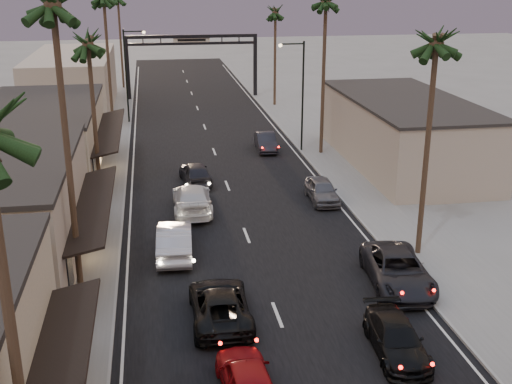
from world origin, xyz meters
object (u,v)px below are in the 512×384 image
object	(u,v)px
palm_lc	(87,36)
curbside_near	(398,270)
curbside_black	(396,339)
streetlight_right	(300,88)
streetlight_left	(129,68)
arch	(192,50)
oncoming_pickup	(220,304)
palm_ra	(437,34)
oncoming_red	(248,380)
oncoming_silver	(175,240)
palm_rc	(275,8)

from	to	relation	value
palm_lc	curbside_near	distance (m)	23.29
curbside_black	palm_lc	bearing A→B (deg)	125.34
streetlight_right	streetlight_left	size ratio (longest dim) A/B	1.00
arch	oncoming_pickup	distance (m)	51.29
palm_lc	palm_ra	distance (m)	20.99
palm_ra	oncoming_pickup	xyz separation A→B (m)	(-11.12, -5.00, -10.70)
oncoming_red	oncoming_pickup	size ratio (longest dim) A/B	0.83
palm_lc	curbside_black	size ratio (longest dim) A/B	2.67
oncoming_red	streetlight_right	bearing A→B (deg)	-109.09
arch	streetlight_left	size ratio (longest dim) A/B	1.69
arch	oncoming_silver	distance (m)	44.41
palm_rc	curbside_near	xyz separation A→B (m)	(-2.40, -43.17, -9.66)
streetlight_left	curbside_near	bearing A→B (deg)	-70.56
streetlight_left	palm_lc	size ratio (longest dim) A/B	0.74
arch	oncoming_silver	world-z (taller)	arch
oncoming_silver	curbside_black	distance (m)	13.46
streetlight_right	curbside_black	distance (m)	30.18
arch	curbside_near	xyz separation A→B (m)	(6.20, -49.17, -4.73)
streetlight_left	oncoming_pickup	xyz separation A→B (m)	(4.40, -39.00, -4.58)
palm_rc	curbside_black	distance (m)	49.86
arch	palm_lc	xyz separation A→B (m)	(-8.60, -34.00, 4.94)
palm_rc	curbside_near	bearing A→B (deg)	-93.18
oncoming_red	palm_ra	bearing A→B (deg)	-138.70
arch	palm_rc	bearing A→B (deg)	-34.89
palm_lc	oncoming_silver	distance (m)	14.55
oncoming_pickup	oncoming_silver	bearing A→B (deg)	-76.47
palm_rc	oncoming_red	distance (m)	52.54
palm_ra	curbside_near	bearing A→B (deg)	-127.10
oncoming_red	curbside_near	distance (m)	11.11
palm_rc	curbside_black	size ratio (longest dim) A/B	2.67
palm_rc	oncoming_silver	xyz separation A→B (m)	(-12.73, -37.97, -9.62)
streetlight_right	oncoming_silver	xyz separation A→B (m)	(-11.05, -18.97, -4.48)
palm_ra	palm_rc	distance (m)	40.01
streetlight_right	oncoming_pickup	world-z (taller)	streetlight_right
streetlight_left	palm_ra	size ratio (longest dim) A/B	0.68
palm_rc	oncoming_pickup	bearing A→B (deg)	-103.88
palm_lc	curbside_near	xyz separation A→B (m)	(14.80, -15.17, -9.66)
palm_ra	oncoming_silver	size ratio (longest dim) A/B	2.56
arch	palm_lc	world-z (taller)	palm_lc
streetlight_left	palm_rc	xyz separation A→B (m)	(15.52, 6.00, 5.14)
palm_lc	curbside_black	bearing A→B (deg)	-58.60
arch	curbside_black	world-z (taller)	arch
streetlight_right	palm_rc	size ratio (longest dim) A/B	0.74
streetlight_right	curbside_black	bearing A→B (deg)	-95.58
oncoming_red	curbside_black	size ratio (longest dim) A/B	0.98
oncoming_silver	curbside_near	xyz separation A→B (m)	(10.33, -5.21, -0.04)
arch	oncoming_silver	bearing A→B (deg)	-95.37
palm_ra	curbside_black	world-z (taller)	palm_ra
palm_lc	palm_rc	world-z (taller)	same
arch	palm_lc	size ratio (longest dim) A/B	1.25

